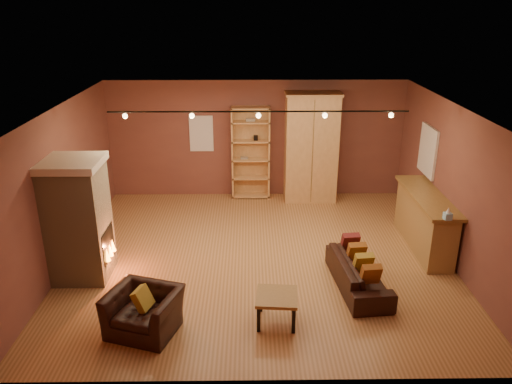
{
  "coord_description": "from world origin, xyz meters",
  "views": [
    {
      "loc": [
        -0.16,
        -8.3,
        4.53
      ],
      "look_at": [
        -0.04,
        0.2,
        1.23
      ],
      "focal_mm": 35.0,
      "sensor_mm": 36.0,
      "label": 1
    }
  ],
  "objects_px": {
    "armoire": "(311,147)",
    "armchair": "(143,305)",
    "bookcase": "(251,152)",
    "bar_counter": "(424,221)",
    "fireplace": "(79,220)",
    "coffee_table": "(277,299)",
    "loveseat": "(359,268)"
  },
  "relations": [
    {
      "from": "loveseat",
      "to": "armchair",
      "type": "height_order",
      "value": "armchair"
    },
    {
      "from": "fireplace",
      "to": "armchair",
      "type": "bearing_deg",
      "value": -49.76
    },
    {
      "from": "bookcase",
      "to": "bar_counter",
      "type": "bearing_deg",
      "value": -39.51
    },
    {
      "from": "loveseat",
      "to": "coffee_table",
      "type": "xyz_separation_m",
      "value": [
        -1.42,
        -0.96,
        0.03
      ]
    },
    {
      "from": "bookcase",
      "to": "bar_counter",
      "type": "distance_m",
      "value": 4.36
    },
    {
      "from": "bookcase",
      "to": "loveseat",
      "type": "height_order",
      "value": "bookcase"
    },
    {
      "from": "fireplace",
      "to": "armoire",
      "type": "xyz_separation_m",
      "value": [
        4.32,
        3.52,
        0.23
      ]
    },
    {
      "from": "bar_counter",
      "to": "armchair",
      "type": "relative_size",
      "value": 2.01
    },
    {
      "from": "bookcase",
      "to": "armchair",
      "type": "xyz_separation_m",
      "value": [
        -1.56,
        -5.32,
        -0.7
      ]
    },
    {
      "from": "loveseat",
      "to": "armchair",
      "type": "distance_m",
      "value": 3.53
    },
    {
      "from": "bookcase",
      "to": "loveseat",
      "type": "xyz_separation_m",
      "value": [
        1.78,
        -4.19,
        -0.77
      ]
    },
    {
      "from": "armchair",
      "to": "bookcase",
      "type": "bearing_deg",
      "value": 91.54
    },
    {
      "from": "bookcase",
      "to": "armchair",
      "type": "distance_m",
      "value": 5.59
    },
    {
      "from": "fireplace",
      "to": "armoire",
      "type": "distance_m",
      "value": 5.58
    },
    {
      "from": "loveseat",
      "to": "coffee_table",
      "type": "bearing_deg",
      "value": 118.35
    },
    {
      "from": "bookcase",
      "to": "fireplace",
      "type": "bearing_deg",
      "value": -127.94
    },
    {
      "from": "loveseat",
      "to": "armoire",
      "type": "bearing_deg",
      "value": -0.39
    },
    {
      "from": "armchair",
      "to": "coffee_table",
      "type": "xyz_separation_m",
      "value": [
        1.93,
        0.18,
        -0.04
      ]
    },
    {
      "from": "fireplace",
      "to": "coffee_table",
      "type": "bearing_deg",
      "value": -23.33
    },
    {
      "from": "bookcase",
      "to": "loveseat",
      "type": "distance_m",
      "value": 4.62
    },
    {
      "from": "armoire",
      "to": "armchair",
      "type": "height_order",
      "value": "armoire"
    },
    {
      "from": "bookcase",
      "to": "armoire",
      "type": "height_order",
      "value": "armoire"
    },
    {
      "from": "loveseat",
      "to": "fireplace",
      "type": "bearing_deg",
      "value": 78.75
    },
    {
      "from": "armoire",
      "to": "armchair",
      "type": "bearing_deg",
      "value": -120.22
    },
    {
      "from": "loveseat",
      "to": "armchair",
      "type": "xyz_separation_m",
      "value": [
        -3.35,
        -1.13,
        0.07
      ]
    },
    {
      "from": "coffee_table",
      "to": "bar_counter",
      "type": "bearing_deg",
      "value": 38.98
    },
    {
      "from": "armchair",
      "to": "coffee_table",
      "type": "relative_size",
      "value": 1.72
    },
    {
      "from": "bookcase",
      "to": "loveseat",
      "type": "relative_size",
      "value": 1.23
    },
    {
      "from": "loveseat",
      "to": "coffee_table",
      "type": "distance_m",
      "value": 1.71
    },
    {
      "from": "fireplace",
      "to": "bar_counter",
      "type": "distance_m",
      "value": 6.34
    },
    {
      "from": "coffee_table",
      "to": "bookcase",
      "type": "bearing_deg",
      "value": 94.06
    },
    {
      "from": "bar_counter",
      "to": "loveseat",
      "type": "distance_m",
      "value": 2.13
    }
  ]
}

